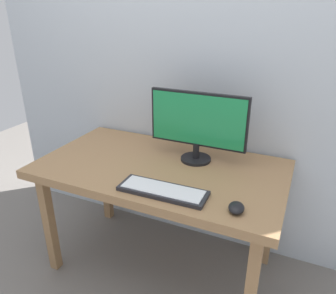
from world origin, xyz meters
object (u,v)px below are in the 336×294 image
object	(u,v)px
desk	(160,176)
monitor	(198,124)
keyboard_primary	(163,191)
mouse	(236,208)

from	to	relation	value
desk	monitor	xyz separation A→B (m)	(0.16, 0.15, 0.29)
desk	keyboard_primary	size ratio (longest dim) A/B	3.16
desk	mouse	world-z (taller)	mouse
monitor	keyboard_primary	distance (m)	0.46
keyboard_primary	monitor	bearing A→B (deg)	86.95
desk	keyboard_primary	world-z (taller)	keyboard_primary
desk	keyboard_primary	bearing A→B (deg)	-61.92
monitor	mouse	size ratio (longest dim) A/B	5.99
desk	monitor	bearing A→B (deg)	44.05
monitor	keyboard_primary	bearing A→B (deg)	-93.05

